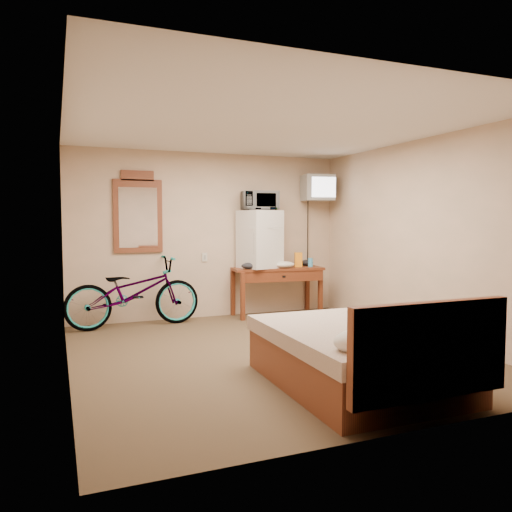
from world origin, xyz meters
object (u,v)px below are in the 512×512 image
at_px(mini_fridge, 260,239).
at_px(bed, 361,354).
at_px(blue_cup, 310,262).
at_px(wall_mirror, 138,213).
at_px(bicycle, 134,292).
at_px(crt_television, 318,188).
at_px(microwave, 260,201).
at_px(desk, 278,275).

distance_m(mini_fridge, bed, 3.59).
distance_m(blue_cup, wall_mirror, 2.76).
bearing_deg(bicycle, mini_fridge, -90.45).
relative_size(mini_fridge, crt_television, 1.45).
bearing_deg(microwave, crt_television, 4.49).
distance_m(desk, blue_cup, 0.57).
relative_size(crt_television, bicycle, 0.33).
relative_size(wall_mirror, bed, 0.61).
xyz_separation_m(mini_fridge, blue_cup, (0.82, -0.12, -0.38)).
distance_m(microwave, blue_cup, 1.27).
relative_size(microwave, blue_cup, 3.94).
distance_m(desk, wall_mirror, 2.31).
bearing_deg(desk, mini_fridge, 167.52).
relative_size(wall_mirror, bicycle, 0.64).
xyz_separation_m(blue_cup, bicycle, (-2.76, 0.01, -0.33)).
bearing_deg(wall_mirror, crt_television, -5.14).
bearing_deg(blue_cup, wall_mirror, 172.80).
relative_size(desk, mini_fridge, 1.64).
height_order(desk, microwave, microwave).
relative_size(crt_television, wall_mirror, 0.52).
bearing_deg(mini_fridge, bed, -97.49).
xyz_separation_m(desk, blue_cup, (0.54, -0.06, 0.18)).
bearing_deg(crt_television, wall_mirror, 174.86).
xyz_separation_m(blue_cup, wall_mirror, (-2.63, 0.33, 0.77)).
distance_m(blue_cup, bed, 3.60).
bearing_deg(bicycle, wall_mirror, -25.22).
bearing_deg(wall_mirror, bed, -69.66).
bearing_deg(crt_television, mini_fridge, 177.69).
height_order(desk, wall_mirror, wall_mirror).
bearing_deg(mini_fridge, blue_cup, -8.38).
distance_m(mini_fridge, bicycle, 2.06).
distance_m(desk, crt_television, 1.53).
height_order(mini_fridge, crt_television, crt_television).
height_order(desk, blue_cup, blue_cup).
xyz_separation_m(blue_cup, crt_television, (0.16, 0.08, 1.18)).
bearing_deg(wall_mirror, microwave, -6.66).
bearing_deg(crt_television, bicycle, -178.58).
height_order(blue_cup, bed, bed).
xyz_separation_m(mini_fridge, bicycle, (-1.94, -0.11, -0.71)).
xyz_separation_m(microwave, bed, (-0.45, -3.45, -1.48)).
relative_size(blue_cup, wall_mirror, 0.11).
bearing_deg(mini_fridge, bicycle, -176.69).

